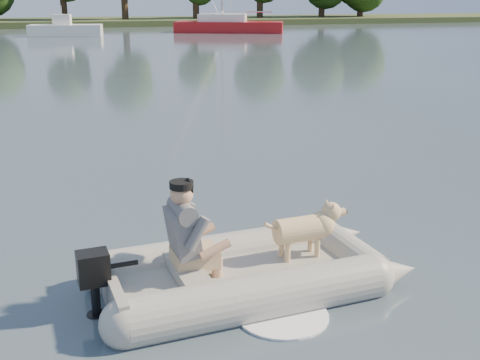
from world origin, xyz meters
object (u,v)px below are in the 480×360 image
object	(u,v)px
dinghy	(249,237)
motorboat	(65,22)
man	(185,228)
dog	(300,233)
sailboat	(228,26)

from	to	relation	value
dinghy	motorboat	distance (m)	44.43
man	dog	distance (m)	1.45
motorboat	dinghy	bearing A→B (deg)	-78.80
dinghy	dog	bearing A→B (deg)	4.57
motorboat	sailboat	bearing A→B (deg)	12.92
dinghy	sailboat	world-z (taller)	sailboat
dinghy	man	bearing A→B (deg)	175.76
dog	motorboat	bearing A→B (deg)	87.57
motorboat	man	bearing A→B (deg)	-79.76
dog	sailboat	bearing A→B (deg)	70.73
sailboat	man	bearing A→B (deg)	-83.87
dinghy	man	distance (m)	0.77
man	sailboat	bearing A→B (deg)	69.08
dog	sailboat	distance (m)	46.53
dinghy	dog	distance (m)	0.69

